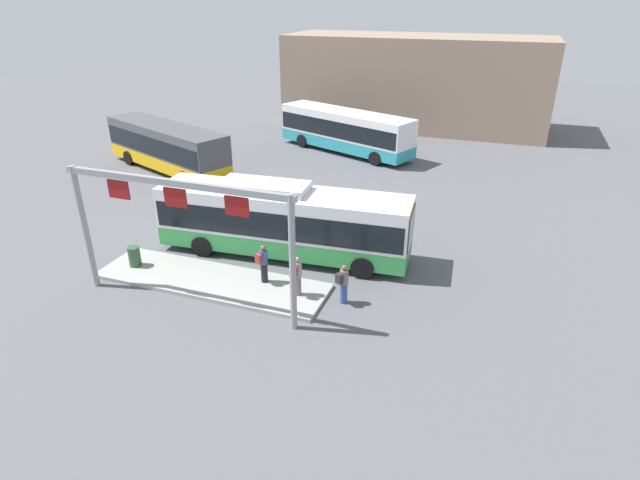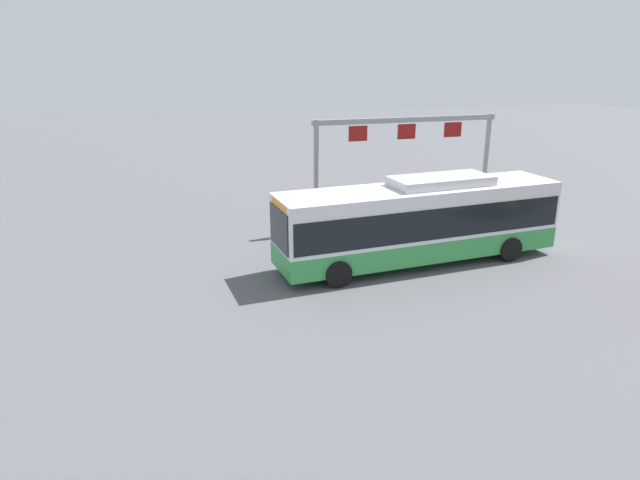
{
  "view_description": "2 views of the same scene",
  "coord_description": "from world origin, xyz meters",
  "px_view_note": "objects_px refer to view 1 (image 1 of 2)",
  "views": [
    {
      "loc": [
        8.9,
        -19.66,
        11.06
      ],
      "look_at": [
        1.88,
        -0.26,
        1.16
      ],
      "focal_mm": 28.95,
      "sensor_mm": 36.0,
      "label": 1
    },
    {
      "loc": [
        9.89,
        19.24,
        8.06
      ],
      "look_at": [
        3.91,
        -0.64,
        1.11
      ],
      "focal_mm": 31.52,
      "sensor_mm": 36.0,
      "label": 2
    }
  ],
  "objects_px": {
    "bus_main": "(283,219)",
    "bus_background_right": "(167,145)",
    "person_boarding": "(343,283)",
    "trash_bin": "(134,256)",
    "person_waiting_near": "(297,275)",
    "bus_background_left": "(345,129)",
    "person_waiting_mid": "(263,263)"
  },
  "relations": [
    {
      "from": "bus_background_right",
      "to": "person_waiting_mid",
      "type": "relative_size",
      "value": 6.57
    },
    {
      "from": "bus_background_left",
      "to": "bus_background_right",
      "type": "xyz_separation_m",
      "value": [
        -10.04,
        -8.44,
        -0.0
      ]
    },
    {
      "from": "bus_main",
      "to": "bus_background_right",
      "type": "height_order",
      "value": "bus_main"
    },
    {
      "from": "bus_background_right",
      "to": "trash_bin",
      "type": "bearing_deg",
      "value": -38.78
    },
    {
      "from": "bus_main",
      "to": "trash_bin",
      "type": "height_order",
      "value": "bus_main"
    },
    {
      "from": "person_waiting_near",
      "to": "trash_bin",
      "type": "distance_m",
      "value": 7.68
    },
    {
      "from": "trash_bin",
      "to": "bus_background_right",
      "type": "bearing_deg",
      "value": 118.84
    },
    {
      "from": "person_waiting_mid",
      "to": "trash_bin",
      "type": "distance_m",
      "value": 6.02
    },
    {
      "from": "bus_main",
      "to": "person_boarding",
      "type": "height_order",
      "value": "bus_main"
    },
    {
      "from": "bus_background_left",
      "to": "trash_bin",
      "type": "bearing_deg",
      "value": -76.21
    },
    {
      "from": "bus_main",
      "to": "person_boarding",
      "type": "distance_m",
      "value": 5.03
    },
    {
      "from": "bus_background_right",
      "to": "person_waiting_mid",
      "type": "distance_m",
      "value": 17.52
    },
    {
      "from": "person_waiting_near",
      "to": "person_waiting_mid",
      "type": "xyz_separation_m",
      "value": [
        -1.7,
        0.48,
        0.0
      ]
    },
    {
      "from": "person_boarding",
      "to": "person_waiting_near",
      "type": "bearing_deg",
      "value": 128.8
    },
    {
      "from": "bus_background_left",
      "to": "trash_bin",
      "type": "xyz_separation_m",
      "value": [
        -3.14,
        -20.95,
        -1.17
      ]
    },
    {
      "from": "bus_background_left",
      "to": "person_waiting_near",
      "type": "height_order",
      "value": "bus_background_left"
    },
    {
      "from": "bus_main",
      "to": "bus_background_left",
      "type": "height_order",
      "value": "bus_main"
    },
    {
      "from": "bus_main",
      "to": "person_waiting_near",
      "type": "bearing_deg",
      "value": -62.66
    },
    {
      "from": "person_boarding",
      "to": "person_waiting_near",
      "type": "distance_m",
      "value": 1.85
    },
    {
      "from": "bus_main",
      "to": "person_boarding",
      "type": "relative_size",
      "value": 7.01
    },
    {
      "from": "bus_background_right",
      "to": "person_waiting_mid",
      "type": "xyz_separation_m",
      "value": [
        12.86,
        -11.88,
        -0.73
      ]
    },
    {
      "from": "bus_main",
      "to": "bus_background_right",
      "type": "relative_size",
      "value": 1.07
    },
    {
      "from": "bus_background_right",
      "to": "trash_bin",
      "type": "height_order",
      "value": "bus_background_right"
    },
    {
      "from": "bus_background_left",
      "to": "trash_bin",
      "type": "height_order",
      "value": "bus_background_left"
    },
    {
      "from": "bus_main",
      "to": "bus_background_left",
      "type": "relative_size",
      "value": 1.04
    },
    {
      "from": "bus_background_right",
      "to": "person_boarding",
      "type": "xyz_separation_m",
      "value": [
        16.38,
        -12.06,
        -0.89
      ]
    },
    {
      "from": "bus_main",
      "to": "bus_background_right",
      "type": "distance_m",
      "value": 15.4
    },
    {
      "from": "person_boarding",
      "to": "person_waiting_near",
      "type": "relative_size",
      "value": 1.0
    },
    {
      "from": "trash_bin",
      "to": "person_waiting_mid",
      "type": "bearing_deg",
      "value": 6.09
    },
    {
      "from": "person_waiting_near",
      "to": "bus_background_right",
      "type": "bearing_deg",
      "value": 60.69
    },
    {
      "from": "trash_bin",
      "to": "person_waiting_near",
      "type": "bearing_deg",
      "value": 1.2
    },
    {
      "from": "bus_main",
      "to": "person_waiting_near",
      "type": "height_order",
      "value": "bus_main"
    }
  ]
}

